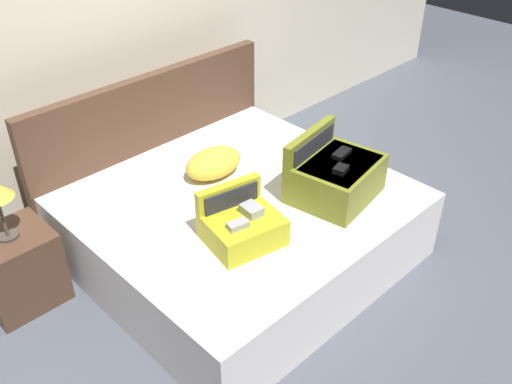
# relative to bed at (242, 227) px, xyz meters

# --- Properties ---
(ground_plane) EXTENTS (12.00, 12.00, 0.00)m
(ground_plane) POSITION_rel_bed_xyz_m (0.00, -0.40, -0.24)
(ground_plane) COLOR #4C515B
(back_wall) EXTENTS (8.00, 0.10, 2.60)m
(back_wall) POSITION_rel_bed_xyz_m (0.00, 1.25, 1.06)
(back_wall) COLOR beige
(back_wall) RESTS_ON ground
(bed) EXTENTS (1.90, 1.77, 0.48)m
(bed) POSITION_rel_bed_xyz_m (0.00, 0.00, 0.00)
(bed) COLOR silver
(bed) RESTS_ON ground
(headboard) EXTENTS (1.94, 0.08, 1.02)m
(headboard) POSITION_rel_bed_xyz_m (0.00, 0.92, 0.27)
(headboard) COLOR #4C3323
(headboard) RESTS_ON ground
(hard_case_large) EXTENTS (0.60, 0.53, 0.40)m
(hard_case_large) POSITION_rel_bed_xyz_m (0.43, -0.39, 0.39)
(hard_case_large) COLOR olive
(hard_case_large) RESTS_ON bed
(hard_case_medium) EXTENTS (0.46, 0.43, 0.30)m
(hard_case_medium) POSITION_rel_bed_xyz_m (-0.29, -0.32, 0.34)
(hard_case_medium) COLOR gold
(hard_case_medium) RESTS_ON bed
(pillow_near_headboard) EXTENTS (0.42, 0.29, 0.18)m
(pillow_near_headboard) POSITION_rel_bed_xyz_m (0.04, 0.32, 0.33)
(pillow_near_headboard) COLOR gold
(pillow_near_headboard) RESTS_ON bed
(nightstand) EXTENTS (0.44, 0.40, 0.48)m
(nightstand) POSITION_rel_bed_xyz_m (-1.23, 0.63, 0.00)
(nightstand) COLOR #4C3323
(nightstand) RESTS_ON ground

